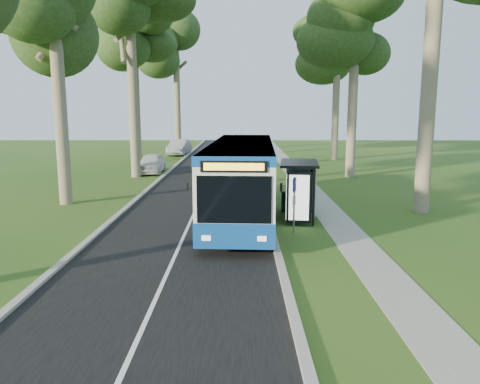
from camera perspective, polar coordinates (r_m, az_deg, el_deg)
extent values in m
plane|color=#2B531A|center=(17.02, 4.38, -6.78)|extent=(120.00, 120.00, 0.00)
cube|color=black|center=(26.80, -4.70, -0.56)|extent=(7.00, 100.00, 0.02)
cube|color=#9E9B93|center=(26.72, 2.80, -0.45)|extent=(0.25, 100.00, 0.12)
cube|color=#9E9B93|center=(27.30, -12.04, -0.44)|extent=(0.25, 100.00, 0.12)
cube|color=white|center=(26.79, -4.70, -0.53)|extent=(0.12, 100.00, 0.00)
cube|color=gray|center=(27.04, 9.16, -0.55)|extent=(1.50, 100.00, 0.02)
cube|color=white|center=(21.48, 0.26, 1.98)|extent=(3.25, 13.02, 3.07)
cube|color=#104594|center=(21.67, 0.26, -0.90)|extent=(3.28, 13.05, 0.86)
cube|color=#104594|center=(21.34, 0.26, 5.61)|extent=(3.28, 13.05, 0.34)
cube|color=black|center=(15.07, 0.34, -0.95)|extent=(2.42, 0.16, 1.56)
cube|color=yellow|center=(14.87, 0.35, 3.10)|extent=(1.94, 0.10, 0.24)
cube|color=black|center=(15.50, 0.33, -6.38)|extent=(2.58, 0.23, 0.32)
cylinder|color=black|center=(17.87, -3.64, -4.10)|extent=(0.35, 1.13, 1.12)
cylinder|color=black|center=(17.88, 4.24, -4.10)|extent=(0.35, 1.13, 1.12)
cylinder|color=black|center=(25.44, -2.53, 0.16)|extent=(0.35, 1.13, 1.12)
cylinder|color=black|center=(25.45, 2.99, 0.16)|extent=(0.35, 1.13, 1.12)
cylinder|color=gray|center=(18.87, 6.61, -1.59)|extent=(0.07, 0.07, 2.27)
cube|color=#0C1187|center=(18.72, 6.66, 0.86)|extent=(0.17, 0.31, 0.56)
cylinder|color=yellow|center=(18.70, 6.56, 1.28)|extent=(0.10, 0.19, 0.20)
cube|color=white|center=(18.84, 6.62, -1.05)|extent=(0.16, 0.27, 0.36)
cube|color=black|center=(20.17, 9.34, -0.60)|extent=(0.11, 0.11, 2.49)
cube|color=black|center=(22.64, 8.32, 0.59)|extent=(0.11, 0.11, 2.49)
cube|color=black|center=(21.13, 7.24, 3.51)|extent=(1.97, 3.20, 0.12)
cube|color=silver|center=(21.40, 9.02, 0.29)|extent=(0.33, 2.52, 1.99)
cube|color=black|center=(19.96, 7.65, -0.67)|extent=(1.06, 0.28, 2.19)
cube|color=white|center=(19.88, 7.68, -0.71)|extent=(0.84, 0.12, 1.94)
cube|color=black|center=(21.80, 7.80, -1.90)|extent=(0.58, 1.82, 0.06)
cylinder|color=black|center=(22.95, 5.72, -1.20)|extent=(0.52, 0.52, 0.94)
cylinder|color=black|center=(22.86, 5.74, 0.01)|extent=(0.56, 0.56, 0.05)
imported|color=silver|center=(37.34, -10.73, 3.47)|extent=(1.90, 4.53, 1.53)
imported|color=#AAACB2|center=(51.76, -7.42, 5.44)|extent=(2.26, 5.30, 1.70)
cylinder|color=#7A6B56|center=(25.95, -21.11, 10.11)|extent=(0.66, 0.66, 10.50)
cylinder|color=#7A6B56|center=(35.12, -12.89, 11.09)|extent=(0.69, 0.69, 11.44)
ellipsoid|color=#253D17|center=(35.77, -13.29, 20.82)|extent=(5.20, 5.20, 7.85)
cylinder|color=#7A6B56|center=(45.32, -12.56, 10.99)|extent=(0.70, 0.70, 11.73)
ellipsoid|color=#253D17|center=(45.87, -12.87, 18.75)|extent=(5.20, 5.20, 8.04)
cylinder|color=#7A6B56|center=(54.74, -7.67, 11.24)|extent=(0.71, 0.71, 12.32)
ellipsoid|color=#253D17|center=(55.28, -7.83, 18.01)|extent=(5.20, 5.20, 8.45)
cylinder|color=#7A6B56|center=(23.97, 22.16, 13.29)|extent=(0.74, 0.74, 13.16)
cylinder|color=#7A6B56|center=(35.19, 13.58, 10.86)|extent=(0.68, 0.68, 11.19)
ellipsoid|color=#253D17|center=(35.80, 13.99, 20.36)|extent=(5.20, 5.20, 7.67)
cylinder|color=#7A6B56|center=(47.17, 11.61, 10.72)|extent=(0.68, 0.68, 11.31)
ellipsoid|color=#253D17|center=(47.65, 11.87, 17.93)|extent=(5.20, 5.20, 7.76)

